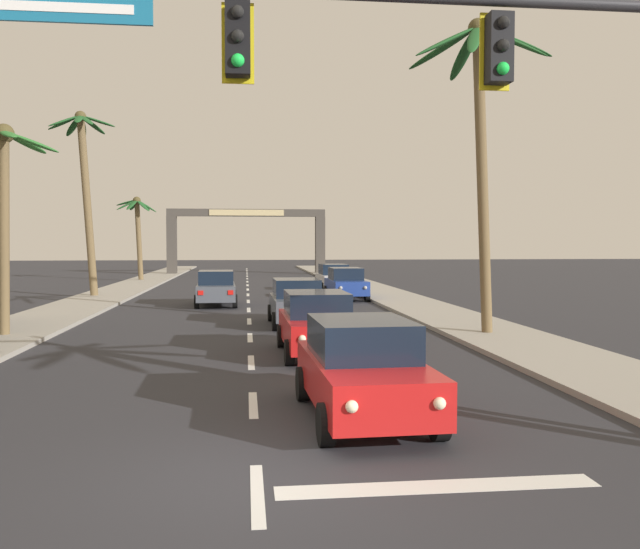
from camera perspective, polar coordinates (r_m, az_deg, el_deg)
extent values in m
plane|color=#2D2D33|center=(8.85, -5.50, -16.98)|extent=(220.00, 220.00, 0.00)
cube|color=#9E998E|center=(29.56, 9.16, -2.97)|extent=(3.20, 110.00, 0.14)
cube|color=#9E998E|center=(29.49, -21.52, -3.14)|extent=(3.20, 110.00, 0.14)
cube|color=silver|center=(8.30, -5.43, -18.29)|extent=(0.16, 2.00, 0.01)
cube|color=silver|center=(12.47, -5.79, -11.10)|extent=(0.16, 2.00, 0.01)
cube|color=silver|center=(16.73, -5.96, -7.54)|extent=(0.16, 2.00, 0.01)
cube|color=silver|center=(21.03, -6.07, -5.43)|extent=(0.16, 2.00, 0.01)
cube|color=silver|center=(25.35, -6.13, -4.04)|extent=(0.16, 2.00, 0.01)
cube|color=silver|center=(29.68, -6.18, -3.05)|extent=(0.16, 2.00, 0.01)
cube|color=silver|center=(34.02, -6.21, -2.32)|extent=(0.16, 2.00, 0.01)
cube|color=silver|center=(38.36, -6.24, -1.75)|extent=(0.16, 2.00, 0.01)
cube|color=silver|center=(42.71, -6.26, -1.30)|extent=(0.16, 2.00, 0.01)
cube|color=silver|center=(47.05, -6.28, -0.93)|extent=(0.16, 2.00, 0.01)
cube|color=silver|center=(51.40, -6.29, -0.62)|extent=(0.16, 2.00, 0.01)
cube|color=silver|center=(55.75, -6.30, -0.36)|extent=(0.16, 2.00, 0.01)
cube|color=silver|center=(60.10, -6.31, -0.14)|extent=(0.16, 2.00, 0.01)
cube|color=silver|center=(64.45, -6.32, 0.05)|extent=(0.16, 2.00, 0.01)
cube|color=silver|center=(68.80, -6.33, 0.22)|extent=(0.16, 2.00, 0.01)
cube|color=silver|center=(73.16, -6.34, 0.37)|extent=(0.16, 2.00, 0.01)
cube|color=silver|center=(77.51, -6.34, 0.50)|extent=(0.16, 2.00, 0.01)
cube|color=silver|center=(8.60, 10.13, -17.57)|extent=(4.00, 0.44, 0.01)
cube|color=black|center=(9.64, 15.21, 18.31)|extent=(0.32, 0.26, 0.92)
sphere|color=black|center=(9.60, 15.56, 20.24)|extent=(0.17, 0.17, 0.17)
sphere|color=black|center=(9.52, 15.54, 18.52)|extent=(0.17, 0.17, 0.17)
sphere|color=#1EE54C|center=(9.44, 15.51, 16.77)|extent=(0.17, 0.17, 0.17)
cube|color=yellow|center=(9.79, 14.83, 18.07)|extent=(0.42, 0.03, 1.04)
cube|color=black|center=(9.03, -7.12, 19.49)|extent=(0.32, 0.26, 0.92)
sphere|color=black|center=(8.98, -7.14, 21.58)|extent=(0.17, 0.17, 0.17)
sphere|color=black|center=(8.89, -7.13, 19.75)|extent=(0.17, 0.17, 0.17)
sphere|color=#1EE54C|center=(8.81, -7.12, 17.88)|extent=(0.17, 0.17, 0.17)
cube|color=yellow|center=(9.18, -7.10, 19.19)|extent=(0.42, 0.03, 1.04)
cube|color=#196B93|center=(9.43, -21.66, 20.62)|extent=(2.31, 0.05, 0.36)
cube|color=white|center=(9.40, -21.71, 20.67)|extent=(1.85, 0.01, 0.12)
cube|color=red|center=(11.36, 3.74, -8.97)|extent=(1.90, 4.36, 0.72)
cube|color=black|center=(11.39, 3.59, -5.47)|extent=(1.67, 2.25, 0.64)
cylinder|color=black|center=(10.33, 10.22, -12.24)|extent=(0.24, 0.65, 0.64)
cylinder|color=black|center=(9.93, 0.50, -12.81)|extent=(0.24, 0.65, 0.64)
cylinder|color=black|center=(12.98, 6.18, -9.12)|extent=(0.24, 0.65, 0.64)
cylinder|color=black|center=(12.67, -1.50, -9.40)|extent=(0.24, 0.65, 0.64)
sphere|color=#F9EFC6|center=(9.46, 10.29, -10.90)|extent=(0.18, 0.18, 0.18)
sphere|color=#F9EFC6|center=(9.15, 2.76, -11.33)|extent=(0.18, 0.18, 0.18)
cube|color=red|center=(13.56, 4.57, -6.63)|extent=(0.24, 0.07, 0.20)
cube|color=red|center=(13.33, -1.01, -6.78)|extent=(0.24, 0.07, 0.20)
cube|color=red|center=(17.62, -0.24, -4.78)|extent=(1.83, 4.33, 0.72)
cube|color=black|center=(17.69, -0.31, -2.54)|extent=(1.63, 2.22, 0.64)
cylinder|color=black|center=(16.42, 3.38, -6.61)|extent=(0.23, 0.64, 0.64)
cylinder|color=black|center=(16.19, -2.67, -6.74)|extent=(0.23, 0.64, 0.64)
cylinder|color=black|center=(19.18, 1.80, -5.25)|extent=(0.23, 0.64, 0.64)
cylinder|color=black|center=(18.99, -3.37, -5.34)|extent=(0.23, 0.64, 0.64)
sphere|color=#F9EFC6|center=(15.58, 3.02, -5.48)|extent=(0.18, 0.18, 0.18)
sphere|color=#F9EFC6|center=(15.41, -1.54, -5.57)|extent=(0.18, 0.18, 0.18)
cube|color=red|center=(19.82, 0.88, -3.66)|extent=(0.24, 0.06, 0.20)
cube|color=red|center=(19.68, -2.93, -3.71)|extent=(0.24, 0.06, 0.20)
cube|color=#4C515B|center=(23.97, -2.03, -2.79)|extent=(1.83, 4.33, 0.72)
cube|color=black|center=(24.06, -2.06, -1.14)|extent=(1.64, 2.23, 0.64)
cylinder|color=black|center=(22.70, 0.48, -4.01)|extent=(0.23, 0.64, 0.64)
cylinder|color=black|center=(22.54, -3.88, -4.07)|extent=(0.23, 0.64, 0.64)
cylinder|color=black|center=(25.50, -0.39, -3.27)|extent=(0.23, 0.64, 0.64)
cylinder|color=black|center=(25.35, -4.27, -3.31)|extent=(0.23, 0.64, 0.64)
sphere|color=#F9EFC6|center=(21.88, 0.12, -3.10)|extent=(0.18, 0.18, 0.18)
sphere|color=#F9EFC6|center=(21.76, -3.12, -3.14)|extent=(0.18, 0.18, 0.18)
cube|color=red|center=(26.17, -1.03, -2.11)|extent=(0.24, 0.06, 0.20)
cube|color=red|center=(26.06, -3.92, -2.13)|extent=(0.24, 0.06, 0.20)
cube|color=#4C515B|center=(31.90, -8.96, -1.45)|extent=(1.91, 4.36, 0.72)
cube|color=black|center=(31.71, -8.97, -0.25)|extent=(1.67, 2.25, 0.64)
cylinder|color=black|center=(33.36, -10.41, -1.90)|extent=(0.24, 0.65, 0.64)
cylinder|color=black|center=(33.34, -7.45, -1.88)|extent=(0.24, 0.65, 0.64)
cylinder|color=black|center=(30.53, -10.60, -2.33)|extent=(0.24, 0.65, 0.64)
cylinder|color=black|center=(30.51, -7.36, -2.31)|extent=(0.24, 0.65, 0.64)
sphere|color=#B2B2AD|center=(34.07, -9.97, -1.06)|extent=(0.18, 0.18, 0.18)
sphere|color=#B2B2AD|center=(34.06, -7.88, -1.05)|extent=(0.18, 0.18, 0.18)
cube|color=red|center=(29.75, -10.27, -1.57)|extent=(0.24, 0.07, 0.20)
cube|color=red|center=(29.74, -7.73, -1.55)|extent=(0.24, 0.07, 0.20)
cube|color=silver|center=(40.93, 1.19, -0.51)|extent=(1.84, 4.33, 0.72)
cube|color=black|center=(41.04, 1.16, 0.45)|extent=(1.64, 2.23, 0.64)
cylinder|color=black|center=(39.69, 2.73, -1.13)|extent=(0.23, 0.64, 0.64)
cylinder|color=black|center=(39.42, 0.27, -1.15)|extent=(0.23, 0.64, 0.64)
cylinder|color=black|center=(42.48, 2.05, -0.87)|extent=(0.23, 0.64, 0.64)
cylinder|color=black|center=(42.23, -0.26, -0.89)|extent=(0.23, 0.64, 0.64)
sphere|color=#B2B2AD|center=(38.89, 2.58, -0.56)|extent=(0.18, 0.18, 0.18)
sphere|color=#B2B2AD|center=(38.69, 0.77, -0.57)|extent=(0.18, 0.18, 0.18)
cube|color=red|center=(43.15, 1.62, -0.21)|extent=(0.24, 0.06, 0.20)
cube|color=red|center=(42.96, -0.12, -0.22)|extent=(0.24, 0.06, 0.20)
cube|color=navy|center=(35.04, 2.26, -1.05)|extent=(1.81, 4.32, 0.72)
cube|color=black|center=(35.15, 2.23, 0.07)|extent=(1.62, 2.22, 0.64)
cylinder|color=black|center=(33.83, 4.09, -1.80)|extent=(0.23, 0.64, 0.64)
cylinder|color=black|center=(33.54, 1.20, -1.83)|extent=(0.23, 0.64, 0.64)
cylinder|color=black|center=(36.61, 3.23, -1.45)|extent=(0.23, 0.64, 0.64)
cylinder|color=black|center=(36.34, 0.56, -1.48)|extent=(0.23, 0.64, 0.64)
sphere|color=#B2B2AD|center=(33.01, 3.94, -1.15)|extent=(0.18, 0.18, 0.18)
sphere|color=#B2B2AD|center=(32.80, 1.81, -1.17)|extent=(0.18, 0.18, 0.18)
cube|color=red|center=(37.27, 2.73, -0.67)|extent=(0.24, 0.06, 0.20)
cube|color=red|center=(37.07, 0.72, -0.69)|extent=(0.24, 0.06, 0.20)
cylinder|color=brown|center=(22.70, -25.60, 2.89)|extent=(0.42, 0.30, 6.31)
ellipsoid|color=#2D702D|center=(22.81, -23.62, 10.42)|extent=(1.67, 0.70, 0.70)
ellipsoid|color=#2D702D|center=(23.42, -24.07, 10.32)|extent=(1.20, 1.61, 0.60)
ellipsoid|color=#2D702D|center=(22.12, -25.28, 10.89)|extent=(1.13, 1.65, 0.51)
sphere|color=#4C4223|center=(22.93, -25.62, 10.93)|extent=(0.60, 0.60, 0.60)
cylinder|color=brown|center=(38.08, -19.43, 5.41)|extent=(0.99, 0.41, 9.76)
ellipsoid|color=#1E5123|center=(38.66, -18.62, 12.43)|extent=(1.87, 0.78, 0.64)
ellipsoid|color=#1E5123|center=(39.21, -19.02, 12.10)|extent=(1.34, 1.66, 0.88)
ellipsoid|color=#1E5123|center=(39.39, -19.86, 11.86)|extent=(0.62, 1.68, 1.12)
ellipsoid|color=#1E5123|center=(39.35, -20.50, 11.92)|extent=(1.38, 1.55, 1.04)
ellipsoid|color=#1E5123|center=(38.81, -21.22, 12.14)|extent=(1.76, 0.48, 0.92)
ellipsoid|color=#1E5123|center=(38.38, -21.20, 12.27)|extent=(1.69, 1.29, 0.88)
ellipsoid|color=#1E5123|center=(37.80, -20.13, 12.50)|extent=(0.62, 1.82, 0.80)
ellipsoid|color=#1E5123|center=(37.85, -19.54, 12.47)|extent=(1.29, 1.71, 0.84)
sphere|color=#4C4223|center=(38.70, -19.98, 12.70)|extent=(0.60, 0.60, 0.60)
cylinder|color=brown|center=(53.32, -15.36, 2.78)|extent=(0.63, 0.38, 6.26)
ellipsoid|color=#1E5123|center=(53.33, -14.74, 5.74)|extent=(1.57, 0.44, 1.07)
ellipsoid|color=#1E5123|center=(54.08, -15.03, 5.82)|extent=(1.12, 1.67, 0.83)
ellipsoid|color=#1E5123|center=(54.19, -15.80, 5.79)|extent=(1.10, 1.66, 0.86)
ellipsoid|color=#1E5123|center=(53.81, -16.37, 5.98)|extent=(1.79, 0.88, 0.55)
ellipsoid|color=#1E5123|center=(53.23, -16.35, 5.80)|extent=(1.65, 1.03, 0.94)
ellipsoid|color=#1E5123|center=(52.75, -15.93, 5.82)|extent=(0.90, 1.65, 0.97)
ellipsoid|color=#1E5123|center=(52.83, -15.04, 5.78)|extent=(1.42, 1.38, 1.04)
sphere|color=#4C4223|center=(53.45, -15.54, 6.18)|extent=(0.60, 0.60, 0.60)
cylinder|color=brown|center=(21.66, 13.85, 7.53)|extent=(0.77, 0.34, 9.66)
ellipsoid|color=#1E5123|center=(22.75, 16.49, 18.73)|extent=(2.45, 0.59, 1.04)
ellipsoid|color=#1E5123|center=(23.60, 13.98, 18.39)|extent=(1.58, 2.35, 0.86)
ellipsoid|color=#1E5123|center=(23.41, 12.30, 18.03)|extent=(0.52, 2.36, 1.26)
ellipsoid|color=#1E5123|center=(22.81, 10.51, 18.64)|extent=(2.11, 1.83, 1.12)
ellipsoid|color=#1E5123|center=(21.74, 10.93, 19.21)|extent=(2.34, 1.09, 1.29)
ellipsoid|color=#1E5123|center=(21.33, 13.20, 19.20)|extent=(1.27, 2.18, 1.50)
ellipsoid|color=#1E5123|center=(21.99, 16.24, 18.80)|extent=(1.95, 1.82, 1.40)
sphere|color=#4C4223|center=(22.54, 13.45, 20.00)|extent=(0.60, 0.60, 0.60)
cube|color=#423D38|center=(63.72, -12.68, 2.46)|extent=(0.90, 0.90, 5.53)
cube|color=#423D38|center=(63.75, 0.01, 2.52)|extent=(0.90, 0.90, 5.53)
cube|color=#423D38|center=(63.41, -6.35, 5.32)|extent=(14.97, 0.60, 0.70)
cube|color=tan|center=(63.09, -6.35, 5.33)|extent=(7.03, 0.08, 0.56)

